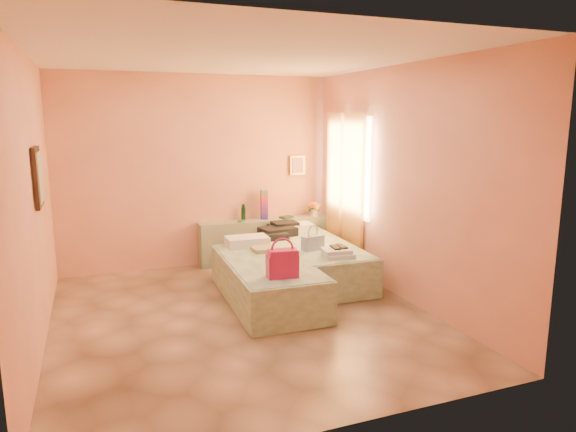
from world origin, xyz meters
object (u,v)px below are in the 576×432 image
at_px(flower_vase, 314,208).
at_px(towel_stack, 338,253).
at_px(headboard_ledge, 266,240).
at_px(blue_handbag, 313,243).
at_px(green_book, 286,217).
at_px(water_bottle, 243,213).
at_px(magenta_handbag, 282,263).
at_px(bed_left, 266,281).
at_px(bed_right, 315,261).

xyz_separation_m(flower_vase, towel_stack, (-0.48, -1.80, -0.24)).
height_order(headboard_ledge, blue_handbag, blue_handbag).
bearing_deg(green_book, water_bottle, 150.06).
bearing_deg(magenta_handbag, bed_left, 91.84).
bearing_deg(bed_left, headboard_ledge, 73.51).
xyz_separation_m(green_book, flower_vase, (0.47, -0.02, 0.12)).
bearing_deg(blue_handbag, water_bottle, 95.00).
distance_m(bed_right, magenta_handbag, 1.61).
bearing_deg(magenta_handbag, flower_vase, 64.40).
bearing_deg(magenta_handbag, towel_stack, 34.61).
xyz_separation_m(headboard_ledge, flower_vase, (0.80, -0.05, 0.46)).
height_order(headboard_ledge, flower_vase, flower_vase).
xyz_separation_m(green_book, magenta_handbag, (-0.94, -2.34, -0.01)).
bearing_deg(bed_left, green_book, 63.62).
relative_size(bed_right, flower_vase, 7.19).
bearing_deg(headboard_ledge, flower_vase, -3.63).
relative_size(headboard_ledge, towel_stack, 5.86).
bearing_deg(water_bottle, bed_right, -60.56).
bearing_deg(magenta_handbag, water_bottle, 89.20).
distance_m(green_book, towel_stack, 1.83).
relative_size(bed_right, water_bottle, 8.61).
relative_size(bed_left, water_bottle, 8.61).
bearing_deg(bed_left, flower_vase, 52.25).
height_order(bed_left, magenta_handbag, magenta_handbag).
xyz_separation_m(headboard_ledge, magenta_handbag, (-0.60, -2.37, 0.33)).
height_order(bed_right, blue_handbag, blue_handbag).
distance_m(bed_left, magenta_handbag, 0.78).
bearing_deg(towel_stack, headboard_ledge, 99.84).
height_order(bed_left, bed_right, same).
bearing_deg(water_bottle, headboard_ledge, -9.86).
relative_size(flower_vase, magenta_handbag, 0.85).
bearing_deg(water_bottle, green_book, -7.58).
bearing_deg(water_bottle, blue_handbag, -71.42).
bearing_deg(green_book, blue_handbag, -119.09).
xyz_separation_m(bed_left, flower_vase, (1.36, 1.65, 0.54)).
bearing_deg(flower_vase, green_book, 177.54).
xyz_separation_m(water_bottle, blue_handbag, (0.50, -1.48, -0.17)).
height_order(bed_right, towel_stack, towel_stack).
height_order(headboard_ledge, towel_stack, headboard_ledge).
bearing_deg(water_bottle, towel_stack, -71.14).
bearing_deg(blue_handbag, bed_right, 46.04).
height_order(magenta_handbag, towel_stack, magenta_handbag).
height_order(headboard_ledge, water_bottle, water_bottle).
distance_m(bed_left, blue_handbag, 0.85).
xyz_separation_m(bed_right, towel_stack, (-0.02, -0.72, 0.30)).
bearing_deg(green_book, bed_right, -111.95).
xyz_separation_m(bed_right, blue_handbag, (-0.17, -0.29, 0.34)).
bearing_deg(magenta_handbag, bed_right, 58.22).
bearing_deg(towel_stack, bed_left, 170.14).
height_order(green_book, blue_handbag, blue_handbag).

